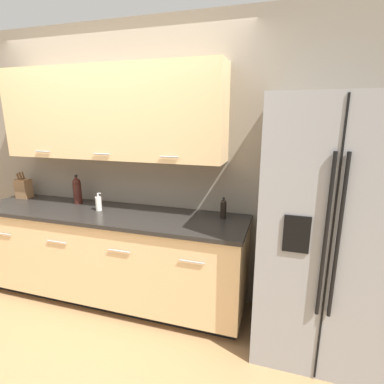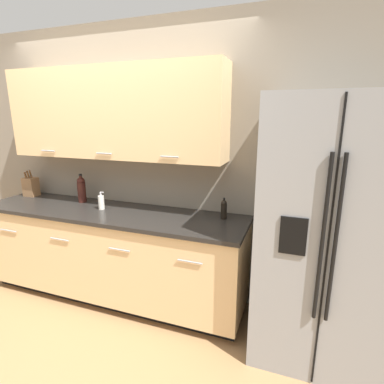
# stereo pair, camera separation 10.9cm
# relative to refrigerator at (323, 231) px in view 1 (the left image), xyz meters

# --- Properties ---
(ground_plane) EXTENTS (14.00, 14.00, 0.00)m
(ground_plane) POSITION_rel_refrigerator_xyz_m (-1.83, -0.63, -0.95)
(ground_plane) COLOR #997047
(wall_back) EXTENTS (10.00, 0.39, 2.60)m
(wall_back) POSITION_rel_refrigerator_xyz_m (-1.84, 0.35, 0.49)
(wall_back) COLOR gray
(wall_back) RESTS_ON ground_plane
(counter_unit) EXTENTS (2.61, 0.64, 0.90)m
(counter_unit) POSITION_rel_refrigerator_xyz_m (-1.85, 0.06, -0.49)
(counter_unit) COLOR black
(counter_unit) RESTS_ON ground_plane
(refrigerator) EXTENTS (0.89, 0.77, 1.90)m
(refrigerator) POSITION_rel_refrigerator_xyz_m (0.00, 0.00, 0.00)
(refrigerator) COLOR gray
(refrigerator) RESTS_ON ground_plane
(knife_block) EXTENTS (0.14, 0.11, 0.29)m
(knife_block) POSITION_rel_refrigerator_xyz_m (-2.97, 0.22, 0.05)
(knife_block) COLOR olive
(knife_block) RESTS_ON counter_unit
(wine_bottle) EXTENTS (0.08, 0.08, 0.29)m
(wine_bottle) POSITION_rel_refrigerator_xyz_m (-2.27, 0.21, 0.09)
(wine_bottle) COLOR #3D1914
(wine_bottle) RESTS_ON counter_unit
(soap_dispenser) EXTENTS (0.06, 0.06, 0.17)m
(soap_dispenser) POSITION_rel_refrigerator_xyz_m (-1.93, 0.07, 0.02)
(soap_dispenser) COLOR silver
(soap_dispenser) RESTS_ON counter_unit
(oil_bottle) EXTENTS (0.05, 0.05, 0.18)m
(oil_bottle) POSITION_rel_refrigerator_xyz_m (-0.78, 0.21, 0.03)
(oil_bottle) COLOR black
(oil_bottle) RESTS_ON counter_unit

